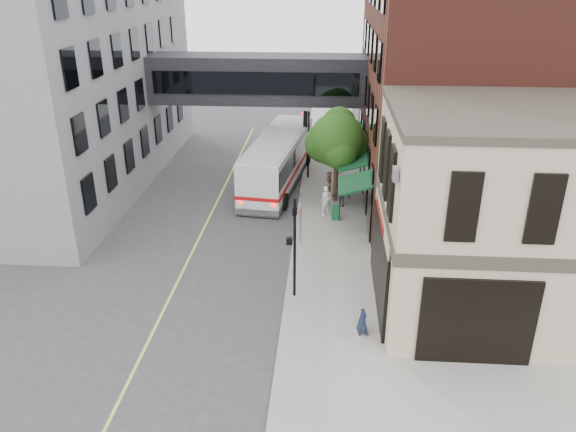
# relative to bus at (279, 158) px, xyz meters

# --- Properties ---
(ground) EXTENTS (120.00, 120.00, 0.00)m
(ground) POSITION_rel_bus_xyz_m (1.50, -16.06, -1.77)
(ground) COLOR #38383A
(ground) RESTS_ON ground
(sidewalk_main) EXTENTS (4.00, 60.00, 0.15)m
(sidewalk_main) POSITION_rel_bus_xyz_m (3.50, -2.06, -1.69)
(sidewalk_main) COLOR gray
(sidewalk_main) RESTS_ON ground
(corner_building) EXTENTS (10.19, 8.12, 8.45)m
(corner_building) POSITION_rel_bus_xyz_m (10.48, -14.06, 2.45)
(corner_building) COLOR #B8AE8C
(corner_building) RESTS_ON ground
(brick_building) EXTENTS (13.76, 18.00, 14.00)m
(brick_building) POSITION_rel_bus_xyz_m (11.48, -1.07, 5.22)
(brick_building) COLOR #5A251C
(brick_building) RESTS_ON ground
(opposite_building) EXTENTS (14.00, 24.00, 14.00)m
(opposite_building) POSITION_rel_bus_xyz_m (-15.50, -0.06, 5.23)
(opposite_building) COLOR slate
(opposite_building) RESTS_ON ground
(skyway_bridge) EXTENTS (14.00, 3.18, 3.00)m
(skyway_bridge) POSITION_rel_bus_xyz_m (-1.50, 1.94, 4.73)
(skyway_bridge) COLOR black
(skyway_bridge) RESTS_ON ground
(traffic_signal_near) EXTENTS (0.44, 0.22, 4.60)m
(traffic_signal_near) POSITION_rel_bus_xyz_m (1.87, -14.06, 1.22)
(traffic_signal_near) COLOR black
(traffic_signal_near) RESTS_ON sidewalk_main
(traffic_signal_far) EXTENTS (0.53, 0.28, 4.50)m
(traffic_signal_far) POSITION_rel_bus_xyz_m (1.76, 0.94, 1.57)
(traffic_signal_far) COLOR black
(traffic_signal_far) RESTS_ON sidewalk_main
(street_sign_pole) EXTENTS (0.08, 0.75, 3.00)m
(street_sign_pole) POSITION_rel_bus_xyz_m (1.90, -9.06, 0.17)
(street_sign_pole) COLOR gray
(street_sign_pole) RESTS_ON sidewalk_main
(street_tree) EXTENTS (3.80, 3.20, 5.60)m
(street_tree) POSITION_rel_bus_xyz_m (3.70, -2.84, 2.15)
(street_tree) COLOR #382619
(street_tree) RESTS_ON sidewalk_main
(lane_marking) EXTENTS (0.12, 40.00, 0.01)m
(lane_marking) POSITION_rel_bus_xyz_m (-3.50, -6.06, -1.76)
(lane_marking) COLOR #D8CC4C
(lane_marking) RESTS_ON ground
(bus) EXTENTS (4.07, 11.94, 3.15)m
(bus) POSITION_rel_bus_xyz_m (0.00, 0.00, 0.00)
(bus) COLOR silver
(bus) RESTS_ON ground
(pedestrian_a) EXTENTS (0.73, 0.63, 1.70)m
(pedestrian_a) POSITION_rel_bus_xyz_m (3.18, -5.25, -0.77)
(pedestrian_a) COLOR white
(pedestrian_a) RESTS_ON sidewalk_main
(pedestrian_b) EXTENTS (0.93, 0.86, 1.53)m
(pedestrian_b) POSITION_rel_bus_xyz_m (3.36, -2.25, -0.85)
(pedestrian_b) COLOR tan
(pedestrian_b) RESTS_ON sidewalk_main
(pedestrian_c) EXTENTS (1.16, 0.83, 1.63)m
(pedestrian_c) POSITION_rel_bus_xyz_m (4.07, -3.99, -0.80)
(pedestrian_c) COLOR black
(pedestrian_c) RESTS_ON sidewalk_main
(newspaper_box) EXTENTS (0.47, 0.43, 0.81)m
(newspaper_box) POSITION_rel_bus_xyz_m (3.73, -5.88, -1.21)
(newspaper_box) COLOR #14592B
(newspaper_box) RESTS_ON sidewalk_main
(sandwich_board) EXTENTS (0.38, 0.54, 0.91)m
(sandwich_board) POSITION_rel_bus_xyz_m (4.71, -16.57, -1.16)
(sandwich_board) COLOR #101B31
(sandwich_board) RESTS_ON sidewalk_main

